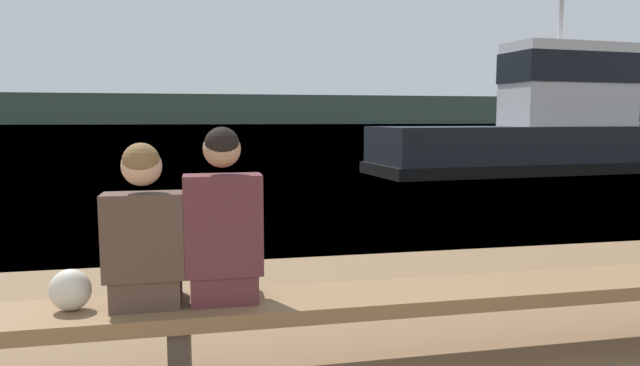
% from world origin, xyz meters
% --- Properties ---
extents(water_surface, '(240.00, 240.00, 0.00)m').
position_xyz_m(water_surface, '(0.00, 125.87, 0.00)').
color(water_surface, '#426B8E').
rests_on(water_surface, ground).
extents(far_shoreline, '(600.00, 12.00, 8.68)m').
position_xyz_m(far_shoreline, '(0.00, 177.35, 4.34)').
color(far_shoreline, '#384233').
rests_on(far_shoreline, ground).
extents(bench_main, '(8.31, 0.52, 0.48)m').
position_xyz_m(bench_main, '(0.36, 3.00, 0.40)').
color(bench_main, brown).
rests_on(bench_main, ground).
extents(person_left, '(0.45, 0.39, 0.95)m').
position_xyz_m(person_left, '(0.18, 3.00, 0.90)').
color(person_left, '#4C382D').
rests_on(person_left, bench_main).
extents(person_right, '(0.45, 0.38, 1.04)m').
position_xyz_m(person_right, '(0.63, 3.00, 0.93)').
color(person_right, '#56282D').
rests_on(person_right, bench_main).
extents(shopping_bag, '(0.23, 0.16, 0.24)m').
position_xyz_m(shopping_bag, '(-0.23, 3.02, 0.60)').
color(shopping_bag, beige).
rests_on(shopping_bag, bench_main).
extents(tugboat_red, '(11.18, 3.67, 7.18)m').
position_xyz_m(tugboat_red, '(10.77, 14.76, 1.18)').
color(tugboat_red, black).
rests_on(tugboat_red, water_surface).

